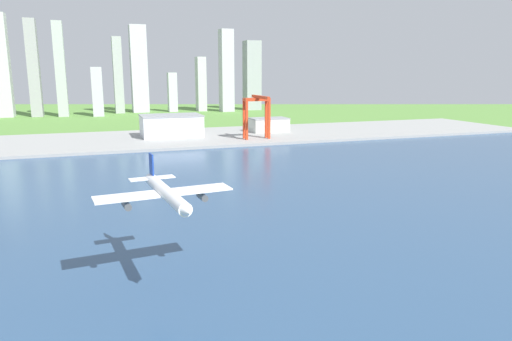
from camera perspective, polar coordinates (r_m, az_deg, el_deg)
The scene contains 8 objects.
ground_plane at distance 289.76m, azimuth -9.33°, elevation -1.44°, with size 2400.00×2400.00×0.00m, color #598C3C.
water_bay at distance 232.75m, azimuth -6.69°, elevation -4.62°, with size 840.00×360.00×0.15m, color #2D4C70.
industrial_pier at distance 474.96m, azimuth -13.43°, elevation 3.68°, with size 840.00×140.00×2.50m, color #989996.
airplane_landing at distance 145.98m, azimuth -10.86°, elevation -2.72°, with size 42.92×45.91×13.09m.
port_crane_red at distance 454.04m, azimuth 0.15°, elevation 7.64°, with size 25.24×43.44×42.04m.
warehouse_main at distance 482.82m, azimuth -10.25°, elevation 5.39°, with size 59.89×41.32×21.76m.
warehouse_annex at distance 514.48m, azimuth 1.58°, elevation 5.58°, with size 40.20×25.25×15.01m.
distant_skyline at distance 804.39m, azimuth -14.93°, elevation 11.36°, with size 426.70×80.24×151.02m.
Camera 1 is at (-48.13, 21.86, 65.42)m, focal length 32.97 mm.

